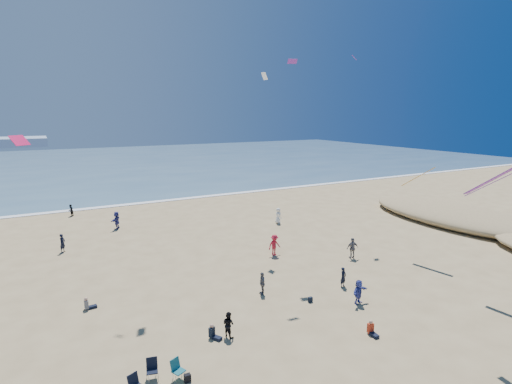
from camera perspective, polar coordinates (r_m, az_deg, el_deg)
ocean at (r=106.62m, az=-24.03°, el=3.54°), size 220.00×100.00×0.06m
surf_line at (r=57.52m, az=-19.77°, el=-1.91°), size 220.00×1.20×0.08m
standing_flyers at (r=30.55m, az=-5.31°, el=-11.02°), size 32.00×49.34×1.93m
seated_group at (r=21.09m, az=1.85°, el=-23.46°), size 14.74×19.94×0.84m
chair_cluster at (r=20.84m, az=-14.08°, el=-24.04°), size 2.79×1.55×1.00m
black_backpack at (r=20.93m, az=-9.76°, el=-24.71°), size 0.30×0.22×0.38m
navy_bag at (r=27.86m, az=7.77°, el=-14.98°), size 0.28×0.18×0.34m
kites_aloft at (r=28.48m, az=9.10°, el=15.04°), size 42.76×42.01×29.23m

